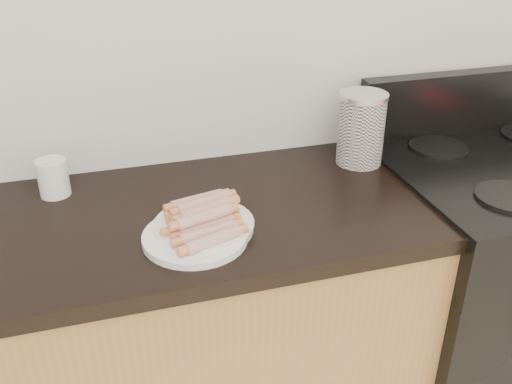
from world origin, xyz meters
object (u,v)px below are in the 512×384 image
object	(u,v)px
stove	(491,289)
mug	(53,178)
side_plate	(195,237)
main_plate	(204,227)
canister	(361,129)

from	to	relation	value
stove	mug	bearing A→B (deg)	170.90
stove	side_plate	bearing A→B (deg)	-173.22
stove	side_plate	world-z (taller)	side_plate
main_plate	side_plate	xyz separation A→B (m)	(-0.03, -0.04, 0.00)
stove	main_plate	distance (m)	1.07
stove	mug	size ratio (longest dim) A/B	9.12
main_plate	canister	bearing A→B (deg)	25.43
stove	main_plate	size ratio (longest dim) A/B	3.84
stove	main_plate	world-z (taller)	main_plate
side_plate	mug	size ratio (longest dim) A/B	2.46
main_plate	side_plate	bearing A→B (deg)	-127.47
canister	mug	world-z (taller)	canister
canister	stove	bearing A→B (deg)	-20.81
mug	main_plate	bearing A→B (deg)	-40.07
mug	canister	bearing A→B (deg)	-2.75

